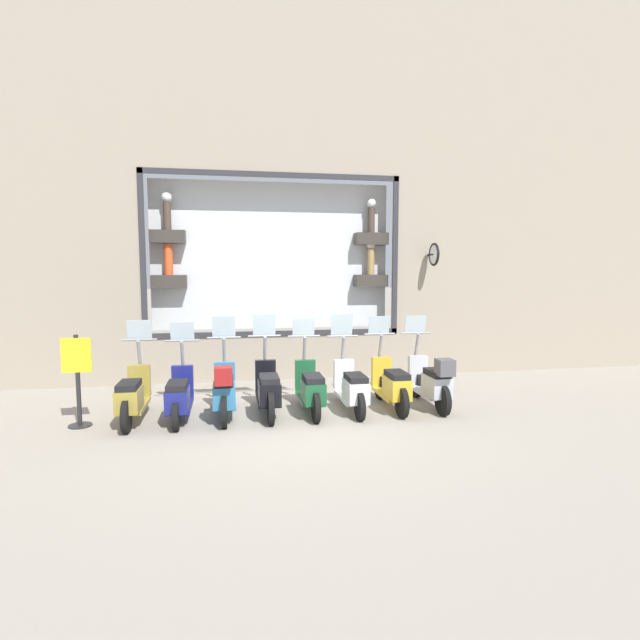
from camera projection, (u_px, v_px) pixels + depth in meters
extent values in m
plane|color=gray|center=(294.00, 425.00, 8.07)|extent=(120.00, 120.00, 0.00)
cube|color=gray|center=(275.00, 356.00, 11.54)|extent=(0.40, 5.74, 1.01)
cube|color=gray|center=(272.00, 36.00, 10.83)|extent=(0.40, 5.74, 5.83)
cube|color=#2D2D33|center=(274.00, 175.00, 10.93)|extent=(0.04, 5.74, 0.12)
cube|color=#2D2D33|center=(275.00, 333.00, 11.28)|extent=(0.04, 5.74, 0.12)
cube|color=#2D2D33|center=(395.00, 256.00, 11.60)|extent=(0.04, 0.12, 3.63)
cube|color=#2D2D33|center=(143.00, 255.00, 10.61)|extent=(0.04, 0.12, 3.63)
cube|color=silver|center=(272.00, 256.00, 11.65)|extent=(0.04, 5.50, 3.39)
cube|color=#38332D|center=(371.00, 239.00, 11.80)|extent=(0.36, 0.76, 0.28)
cylinder|color=#47382D|center=(371.00, 220.00, 11.76)|extent=(0.16, 0.16, 0.59)
sphere|color=white|center=(371.00, 203.00, 11.72)|extent=(0.21, 0.21, 0.21)
cube|color=#38332D|center=(168.00, 237.00, 10.99)|extent=(0.36, 0.76, 0.28)
cylinder|color=#47382D|center=(167.00, 216.00, 10.94)|extent=(0.17, 0.17, 0.61)
sphere|color=white|center=(167.00, 197.00, 10.90)|extent=(0.22, 0.22, 0.22)
cube|color=#38332D|center=(371.00, 281.00, 11.90)|extent=(0.36, 0.76, 0.28)
cylinder|color=#9E7F4C|center=(371.00, 262.00, 11.86)|extent=(0.17, 0.17, 0.61)
sphere|color=beige|center=(371.00, 244.00, 11.82)|extent=(0.22, 0.22, 0.22)
cube|color=#38332D|center=(169.00, 281.00, 11.09)|extent=(0.36, 0.76, 0.28)
cylinder|color=#CC4C23|center=(168.00, 260.00, 11.04)|extent=(0.19, 0.19, 0.68)
sphere|color=white|center=(168.00, 238.00, 10.99)|extent=(0.25, 0.25, 0.25)
cylinder|color=black|center=(431.00, 255.00, 11.58)|extent=(0.35, 0.05, 0.05)
torus|color=black|center=(434.00, 254.00, 11.40)|extent=(0.53, 0.06, 0.53)
cylinder|color=white|center=(434.00, 254.00, 11.40)|extent=(0.44, 0.03, 0.44)
cylinder|color=black|center=(416.00, 384.00, 9.82)|extent=(0.54, 0.09, 0.54)
cylinder|color=black|center=(443.00, 400.00, 8.57)|extent=(0.54, 0.09, 0.54)
cube|color=#B7BCC6|center=(428.00, 392.00, 9.20)|extent=(1.02, 0.38, 0.06)
cube|color=#B7BCC6|center=(437.00, 386.00, 8.81)|extent=(0.61, 0.35, 0.36)
cube|color=black|center=(437.00, 373.00, 8.79)|extent=(0.58, 0.31, 0.10)
cube|color=#B7BCC6|center=(418.00, 370.00, 9.70)|extent=(0.12, 0.37, 0.56)
cylinder|color=gray|center=(417.00, 344.00, 9.72)|extent=(0.20, 0.06, 0.45)
cylinder|color=gray|center=(416.00, 333.00, 9.76)|extent=(0.04, 0.61, 0.04)
cube|color=silver|center=(415.00, 324.00, 9.78)|extent=(0.09, 0.42, 0.34)
cube|color=#4C4C51|center=(445.00, 367.00, 8.46)|extent=(0.28, 0.28, 0.28)
cylinder|color=black|center=(380.00, 385.00, 9.69)|extent=(0.53, 0.09, 0.53)
cylinder|color=black|center=(402.00, 403.00, 8.44)|extent=(0.53, 0.09, 0.53)
cube|color=gold|center=(390.00, 394.00, 9.07)|extent=(1.02, 0.38, 0.06)
cube|color=gold|center=(397.00, 388.00, 8.68)|extent=(0.61, 0.35, 0.36)
cube|color=black|center=(397.00, 375.00, 8.66)|extent=(0.58, 0.31, 0.10)
cube|color=gold|center=(381.00, 371.00, 9.57)|extent=(0.12, 0.37, 0.56)
cylinder|color=gray|center=(381.00, 345.00, 9.59)|extent=(0.20, 0.06, 0.45)
cylinder|color=gray|center=(380.00, 334.00, 9.63)|extent=(0.04, 0.61, 0.04)
cube|color=silver|center=(379.00, 325.00, 9.65)|extent=(0.09, 0.42, 0.35)
cylinder|color=black|center=(342.00, 388.00, 9.58)|extent=(0.48, 0.09, 0.48)
cylinder|color=black|center=(360.00, 406.00, 8.29)|extent=(0.48, 0.09, 0.48)
cube|color=silver|center=(350.00, 397.00, 8.94)|extent=(1.02, 0.39, 0.06)
cube|color=silver|center=(356.00, 391.00, 8.55)|extent=(0.61, 0.35, 0.36)
cube|color=black|center=(356.00, 378.00, 8.53)|extent=(0.58, 0.31, 0.10)
cube|color=silver|center=(344.00, 374.00, 9.44)|extent=(0.12, 0.37, 0.56)
cylinder|color=gray|center=(343.00, 348.00, 9.46)|extent=(0.20, 0.06, 0.45)
cylinder|color=gray|center=(342.00, 336.00, 9.51)|extent=(0.04, 0.60, 0.04)
cube|color=silver|center=(342.00, 325.00, 9.52)|extent=(0.11, 0.42, 0.43)
cylinder|color=black|center=(304.00, 389.00, 9.44)|extent=(0.51, 0.09, 0.51)
cylinder|color=black|center=(316.00, 407.00, 8.17)|extent=(0.51, 0.09, 0.51)
cube|color=#19512D|center=(310.00, 398.00, 8.81)|extent=(1.02, 0.39, 0.06)
cube|color=#19512D|center=(313.00, 392.00, 8.42)|extent=(0.61, 0.35, 0.36)
cube|color=black|center=(313.00, 378.00, 8.40)|extent=(0.58, 0.31, 0.10)
cube|color=#19512D|center=(305.00, 375.00, 9.31)|extent=(0.12, 0.37, 0.56)
cylinder|color=gray|center=(305.00, 348.00, 9.33)|extent=(0.20, 0.06, 0.45)
cylinder|color=gray|center=(304.00, 336.00, 9.37)|extent=(0.04, 0.60, 0.04)
cube|color=silver|center=(304.00, 327.00, 9.40)|extent=(0.09, 0.42, 0.34)
cylinder|color=black|center=(265.00, 390.00, 9.29)|extent=(0.56, 0.09, 0.56)
cylinder|color=black|center=(271.00, 408.00, 8.06)|extent=(0.56, 0.09, 0.56)
cube|color=black|center=(268.00, 399.00, 8.68)|extent=(1.02, 0.39, 0.06)
cube|color=black|center=(269.00, 392.00, 8.29)|extent=(0.61, 0.35, 0.36)
cube|color=black|center=(269.00, 379.00, 8.26)|extent=(0.58, 0.31, 0.10)
cube|color=black|center=(265.00, 375.00, 9.18)|extent=(0.12, 0.37, 0.56)
cylinder|color=gray|center=(265.00, 348.00, 9.20)|extent=(0.20, 0.06, 0.45)
cylinder|color=gray|center=(265.00, 336.00, 9.24)|extent=(0.04, 0.60, 0.04)
cube|color=silver|center=(264.00, 325.00, 9.26)|extent=(0.10, 0.42, 0.41)
cylinder|color=black|center=(225.00, 392.00, 9.17)|extent=(0.53, 0.09, 0.53)
cylinder|color=black|center=(224.00, 411.00, 7.92)|extent=(0.53, 0.09, 0.53)
cube|color=teal|center=(225.00, 402.00, 8.55)|extent=(1.02, 0.38, 0.06)
cube|color=teal|center=(224.00, 395.00, 8.16)|extent=(0.61, 0.35, 0.36)
cube|color=black|center=(224.00, 381.00, 8.14)|extent=(0.58, 0.31, 0.10)
cube|color=teal|center=(225.00, 377.00, 9.05)|extent=(0.12, 0.37, 0.56)
cylinder|color=gray|center=(224.00, 350.00, 9.07)|extent=(0.20, 0.06, 0.45)
cylinder|color=gray|center=(224.00, 338.00, 9.11)|extent=(0.04, 0.60, 0.04)
cube|color=silver|center=(224.00, 327.00, 9.13)|extent=(0.10, 0.42, 0.39)
cube|color=maroon|center=(223.00, 376.00, 7.81)|extent=(0.28, 0.28, 0.28)
cylinder|color=black|center=(184.00, 395.00, 9.07)|extent=(0.45, 0.09, 0.45)
cylinder|color=black|center=(176.00, 417.00, 7.76)|extent=(0.45, 0.09, 0.45)
cube|color=navy|center=(180.00, 406.00, 8.42)|extent=(1.02, 0.38, 0.06)
cube|color=navy|center=(178.00, 399.00, 8.03)|extent=(0.61, 0.35, 0.36)
cube|color=black|center=(177.00, 385.00, 8.01)|extent=(0.58, 0.31, 0.10)
cube|color=navy|center=(183.00, 381.00, 8.92)|extent=(0.12, 0.37, 0.56)
cylinder|color=gray|center=(182.00, 353.00, 8.94)|extent=(0.20, 0.06, 0.45)
cylinder|color=gray|center=(182.00, 341.00, 8.99)|extent=(0.04, 0.61, 0.04)
cube|color=silver|center=(182.00, 331.00, 9.01)|extent=(0.09, 0.42, 0.33)
cylinder|color=black|center=(141.00, 396.00, 8.91)|extent=(0.52, 0.09, 0.52)
cylinder|color=black|center=(126.00, 416.00, 7.66)|extent=(0.52, 0.09, 0.52)
cube|color=olive|center=(134.00, 406.00, 8.29)|extent=(1.02, 0.38, 0.06)
cube|color=olive|center=(129.00, 399.00, 7.90)|extent=(0.61, 0.35, 0.36)
cube|color=black|center=(129.00, 385.00, 7.88)|extent=(0.58, 0.31, 0.10)
cube|color=olive|center=(139.00, 381.00, 8.79)|extent=(0.12, 0.37, 0.56)
cylinder|color=gray|center=(139.00, 352.00, 8.81)|extent=(0.20, 0.06, 0.45)
cylinder|color=gray|center=(139.00, 340.00, 8.85)|extent=(0.04, 0.61, 0.04)
cube|color=silver|center=(139.00, 330.00, 8.87)|extent=(0.09, 0.42, 0.35)
cylinder|color=#232326|center=(80.00, 425.00, 8.02)|extent=(0.36, 0.36, 0.02)
cylinder|color=#232326|center=(78.00, 381.00, 7.94)|extent=(0.07, 0.07, 1.48)
cube|color=yellow|center=(76.00, 355.00, 7.88)|extent=(0.03, 0.45, 0.55)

